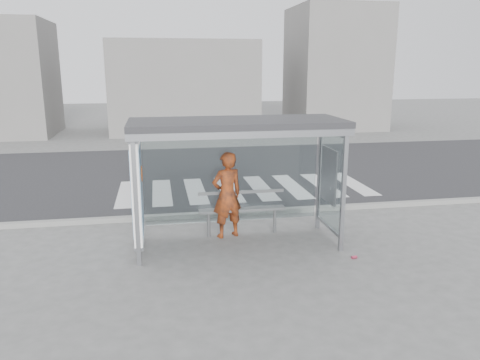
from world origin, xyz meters
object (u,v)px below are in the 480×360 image
bus_shelter (219,152)px  person (227,195)px  bench (242,209)px  soda_can (354,257)px

bus_shelter → person: (0.23, 0.45, -1.04)m
bus_shelter → bench: bus_shelter is taller
person → bus_shelter: bearing=45.8°
bus_shelter → bench: bearing=42.2°
person → bench: (0.34, 0.07, -0.36)m
bus_shelter → soda_can: bus_shelter is taller
bus_shelter → person: 1.16m
person → soda_can: (2.25, -1.65, -0.92)m
bench → soda_can: size_ratio=17.64×
bus_shelter → bench: 1.60m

